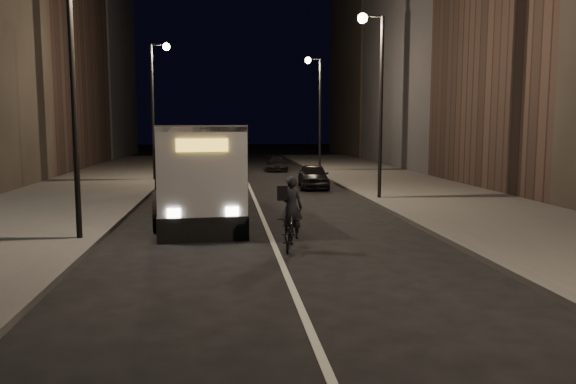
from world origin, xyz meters
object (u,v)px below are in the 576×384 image
object	(u,v)px
streetlight_right_far	(316,98)
car_near	(313,176)
car_far	(277,163)
city_bus	(195,165)
streetlight_left_near	(81,55)
streetlight_left_far	(157,93)
streetlight_right_mid	(376,81)
car_mid	(210,164)
cyclist_on_bicycle	(291,225)

from	to	relation	value
streetlight_right_far	car_near	size ratio (longest dim) A/B	2.08
car_far	streetlight_right_far	bearing A→B (deg)	-26.42
city_bus	car_near	world-z (taller)	city_bus
city_bus	streetlight_left_near	bearing A→B (deg)	-119.83
streetlight_left_far	car_near	distance (m)	10.94
streetlight_left_far	car_near	xyz separation A→B (m)	(8.77, -4.57, -4.69)
streetlight_right_far	streetlight_right_mid	bearing A→B (deg)	-90.00
streetlight_right_far	car_mid	bearing A→B (deg)	175.02
streetlight_right_far	streetlight_left_near	size ratio (longest dim) A/B	1.00
city_bus	car_mid	size ratio (longest dim) A/B	3.36
streetlight_left_near	car_far	world-z (taller)	streetlight_left_near
streetlight_left_near	city_bus	xyz separation A→B (m)	(2.78, 5.98, -3.50)
streetlight_left_near	streetlight_left_far	world-z (taller)	same
car_near	streetlight_right_mid	bearing A→B (deg)	-65.78
cyclist_on_bicycle	car_near	distance (m)	15.32
streetlight_right_mid	cyclist_on_bicycle	xyz separation A→B (m)	(-4.93, -9.58, -4.68)
streetlight_right_mid	streetlight_left_near	world-z (taller)	same
streetlight_right_mid	streetlight_right_far	size ratio (longest dim) A/B	1.00
streetlight_left_near	car_mid	world-z (taller)	streetlight_left_near
streetlight_left_near	car_far	xyz separation A→B (m)	(7.91, 25.54, -4.80)
city_bus	cyclist_on_bicycle	distance (m)	8.20
streetlight_left_near	city_bus	size ratio (longest dim) A/B	0.63
city_bus	streetlight_right_mid	bearing A→B (deg)	9.51
streetlight_right_far	city_bus	world-z (taller)	streetlight_right_far
streetlight_right_far	cyclist_on_bicycle	distance (m)	26.47
cyclist_on_bicycle	car_near	bearing A→B (deg)	89.83
streetlight_right_far	streetlight_left_near	bearing A→B (deg)	-113.96
city_bus	cyclist_on_bicycle	world-z (taller)	city_bus
car_mid	streetlight_left_far	bearing A→B (deg)	63.56
streetlight_left_near	car_near	xyz separation A→B (m)	(8.77, 13.43, -4.69)
streetlight_right_mid	cyclist_on_bicycle	size ratio (longest dim) A/B	3.95
car_near	car_far	distance (m)	12.14
streetlight_right_mid	cyclist_on_bicycle	bearing A→B (deg)	-117.24
streetlight_left_near	cyclist_on_bicycle	bearing A→B (deg)	-15.43
streetlight_left_far	car_far	size ratio (longest dim) A/B	2.11
streetlight_left_far	car_mid	distance (m)	8.69
streetlight_right_mid	car_far	size ratio (longest dim) A/B	2.11
streetlight_right_mid	car_mid	xyz separation A→B (m)	(-7.73, 16.67, -4.73)
streetlight_right_far	streetlight_left_near	world-z (taller)	same
streetlight_right_mid	streetlight_right_far	distance (m)	16.00
streetlight_left_far	car_far	xyz separation A→B (m)	(7.91, 7.54, -4.80)
streetlight_right_mid	car_mid	size ratio (longest dim) A/B	2.12
streetlight_left_far	city_bus	size ratio (longest dim) A/B	0.63
streetlight_left_far	city_bus	world-z (taller)	streetlight_left_far
car_near	streetlight_left_far	bearing A→B (deg)	157.43
streetlight_right_far	car_near	distance (m)	11.72
city_bus	car_mid	xyz separation A→B (m)	(0.16, 18.70, -1.23)
city_bus	streetlight_left_far	bearing A→B (deg)	98.12
streetlight_left_near	car_mid	distance (m)	25.29
streetlight_right_far	car_mid	distance (m)	9.09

